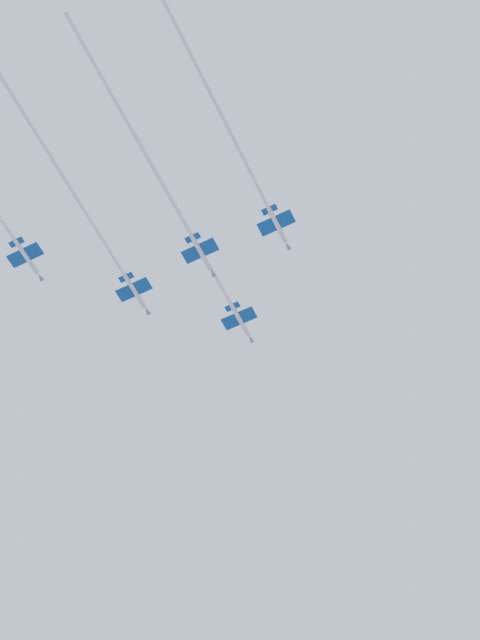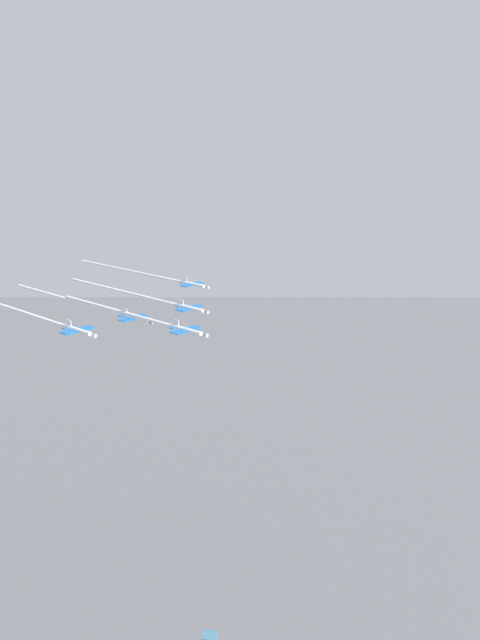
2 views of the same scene
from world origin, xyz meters
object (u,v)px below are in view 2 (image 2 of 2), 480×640
object	(u,v)px
jet_port_inner	(147,297)
jet_lead	(145,318)
jet_starboard_inner	(29,314)
jet_port_outer	(91,306)
jet_starboard_outer	(152,276)

from	to	relation	value
jet_port_inner	jet_lead	bearing A→B (deg)	49.01
jet_starboard_inner	jet_port_outer	bearing A→B (deg)	175.56
jet_lead	jet_port_inner	size ratio (longest dim) A/B	0.90
jet_lead	jet_starboard_inner	size ratio (longest dim) A/B	0.80
jet_starboard_inner	jet_starboard_outer	distance (m)	60.09
jet_starboard_inner	jet_starboard_outer	xyz separation A→B (m)	(-58.53, 13.61, -0.32)
jet_port_inner	jet_port_outer	size ratio (longest dim) A/B	0.99
jet_lead	jet_starboard_inner	world-z (taller)	jet_starboard_inner
jet_starboard_inner	jet_port_inner	bearing A→B (deg)	174.43
jet_port_outer	jet_starboard_outer	xyz separation A→B (m)	(-42.53, 2.86, 0.64)
jet_lead	jet_starboard_outer	xyz separation A→B (m)	(-54.52, -18.36, -0.07)
jet_starboard_inner	jet_lead	bearing A→B (deg)	126.61
jet_port_outer	jet_starboard_outer	bearing A→B (deg)	-154.38
jet_port_outer	jet_lead	bearing A→B (deg)	90.00
jet_lead	jet_port_inner	world-z (taller)	jet_lead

